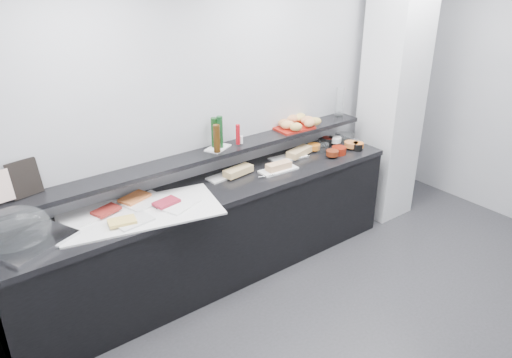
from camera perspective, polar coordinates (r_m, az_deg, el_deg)
ground at (r=4.15m, az=18.27°, el=-17.89°), size 5.00×5.00×0.00m
back_wall at (r=4.67m, az=0.28°, el=7.58°), size 5.00×0.02×2.70m
column at (r=5.47m, az=15.33°, el=9.29°), size 0.50×0.50×2.70m
buffet_cabinet at (r=4.46m, az=-4.54°, el=-6.47°), size 3.60×0.60×0.85m
counter_top at (r=4.24m, az=-4.74°, el=-1.27°), size 3.62×0.62×0.05m
wall_shelf at (r=4.27m, az=-6.15°, el=2.63°), size 3.60×0.25×0.04m
cloche_base at (r=3.72m, az=-24.04°, el=-6.75°), size 0.60×0.51×0.04m
cloche_dome at (r=3.71m, az=-25.77°, el=-5.35°), size 0.47×0.32×0.34m
linen_runner at (r=3.91m, az=-13.10°, el=-3.76°), size 1.30×0.83×0.01m
platter_meat_a at (r=3.92m, az=-18.96°, el=-4.18°), size 0.37×0.29×0.01m
food_meat_a at (r=3.93m, az=-16.76°, el=-3.47°), size 0.23×0.18×0.02m
platter_salmon at (r=4.04m, az=-12.56°, el=-2.49°), size 0.37×0.29×0.01m
food_salmon at (r=4.07m, az=-13.69°, el=-2.09°), size 0.26×0.21×0.02m
platter_cheese at (r=3.77m, az=-13.81°, el=-4.69°), size 0.28×0.21×0.01m
food_cheese at (r=3.75m, az=-15.06°, el=-4.69°), size 0.22×0.16×0.02m
platter_meat_b at (r=3.93m, az=-8.69°, el=-2.93°), size 0.34×0.28×0.01m
food_meat_b at (r=3.94m, az=-10.21°, el=-2.64°), size 0.21×0.15×0.02m
sandwich_plate_left at (r=4.41m, az=-3.69°, el=0.32°), size 0.33×0.16×0.01m
sandwich_food_left at (r=4.42m, az=-2.04°, el=0.93°), size 0.29×0.14×0.06m
tongs_left at (r=4.36m, az=-2.33°, el=0.22°), size 0.16×0.04×0.01m
sandwich_plate_mid at (r=4.54m, az=2.57°, el=1.06°), size 0.37×0.17×0.01m
sandwich_food_mid at (r=4.52m, az=2.60°, el=1.50°), size 0.24×0.10×0.06m
tongs_mid at (r=4.39m, az=1.21°, el=0.38°), size 0.16×0.04×0.01m
sandwich_plate_right at (r=4.81m, az=3.71°, el=2.46°), size 0.39×0.20×0.01m
sandwich_food_right at (r=4.86m, az=4.98°, el=3.12°), size 0.31×0.18×0.06m
tongs_right at (r=4.80m, az=5.25°, el=2.49°), size 0.16×0.04×0.01m
bowl_glass_fruit at (r=5.03m, az=7.38°, el=3.66°), size 0.19×0.19×0.07m
fill_glass_fruit at (r=4.99m, az=6.62°, el=3.70°), size 0.16×0.16×0.05m
bowl_black_jam at (r=5.15m, az=7.87°, el=4.14°), size 0.18×0.18×0.07m
fill_black_jam at (r=5.20m, az=8.18°, el=4.47°), size 0.15×0.15×0.05m
bowl_glass_cream at (r=5.32m, az=10.08°, el=4.69°), size 0.25×0.25×0.07m
fill_glass_cream at (r=5.21m, az=9.03°, el=4.47°), size 0.13×0.13×0.05m
bowl_red_jam at (r=4.96m, az=9.45°, el=3.23°), size 0.17×0.17×0.07m
fill_red_jam at (r=4.86m, az=8.72°, el=2.96°), size 0.15×0.15×0.05m
bowl_glass_salmon at (r=5.14m, az=11.25°, el=3.87°), size 0.22×0.22×0.07m
fill_glass_salmon at (r=5.11m, az=10.83°, el=3.91°), size 0.18×0.18×0.05m
bowl_black_fruit at (r=5.09m, az=11.52°, el=3.62°), size 0.13×0.13×0.07m
fill_black_fruit at (r=5.10m, az=11.61°, el=3.81°), size 0.14×0.14×0.05m
framed_print at (r=3.83m, az=-24.95°, el=0.07°), size 0.23×0.11×0.26m
condiment_tray at (r=4.37m, az=-4.38°, el=3.56°), size 0.27×0.22×0.01m
bottle_green_a at (r=4.34m, az=-4.73°, el=5.32°), size 0.08×0.08×0.26m
bottle_brown at (r=4.22m, az=-4.51°, el=4.64°), size 0.08×0.08×0.24m
bottle_green_b at (r=4.31m, az=-4.14°, el=5.37°), size 0.06×0.06×0.28m
bottle_hot at (r=4.40m, az=-2.09°, el=5.11°), size 0.05×0.05×0.18m
shaker_salt at (r=4.43m, az=-1.70°, el=4.50°), size 0.04×0.04×0.07m
shaker_pepper at (r=4.39m, az=-3.98°, el=4.27°), size 0.03×0.03×0.07m
bread_tray at (r=4.86m, az=4.31°, el=5.85°), size 0.38×0.27×0.02m
bread_roll_nw at (r=4.83m, az=3.23°, el=6.41°), size 0.14×0.12×0.08m
bread_roll_n at (r=4.96m, az=4.21°, el=6.87°), size 0.16×0.12×0.08m
bread_roll_ne at (r=5.01m, az=5.07°, el=7.02°), size 0.18×0.14×0.08m
bread_roll_sw at (r=4.73m, az=4.59°, el=5.96°), size 0.14×0.11×0.08m
bread_roll_s at (r=4.90m, az=6.71°, el=6.55°), size 0.16×0.13×0.08m
bread_roll_se at (r=4.85m, az=6.13°, el=6.40°), size 0.17×0.15×0.08m
bread_roll_midw at (r=4.77m, az=3.65°, el=6.18°), size 0.16×0.13×0.08m
bread_roll_mide at (r=4.93m, az=5.89°, el=6.71°), size 0.15×0.11×0.08m
carafe at (r=5.25m, az=9.55°, el=8.64°), size 0.10×0.10×0.30m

